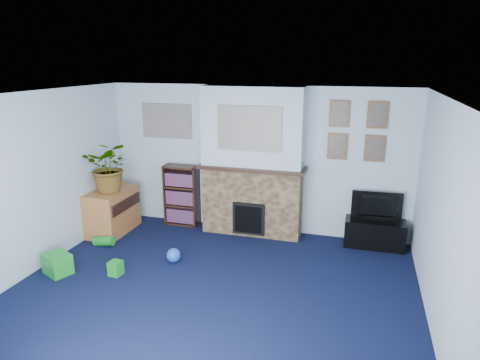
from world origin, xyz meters
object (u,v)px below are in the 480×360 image
(tv_stand, at_px, (375,233))
(bookshelf, at_px, (182,196))
(television, at_px, (377,207))
(sideboard, at_px, (113,212))

(tv_stand, height_order, bookshelf, bookshelf)
(bookshelf, bearing_deg, tv_stand, -1.36)
(television, relative_size, sideboard, 0.80)
(television, xyz_separation_m, bookshelf, (-3.22, 0.06, -0.14))
(tv_stand, distance_m, television, 0.42)
(bookshelf, distance_m, sideboard, 1.18)
(television, distance_m, bookshelf, 3.22)
(bookshelf, height_order, sideboard, bookshelf)
(tv_stand, height_order, sideboard, sideboard)
(sideboard, bearing_deg, tv_stand, 7.80)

